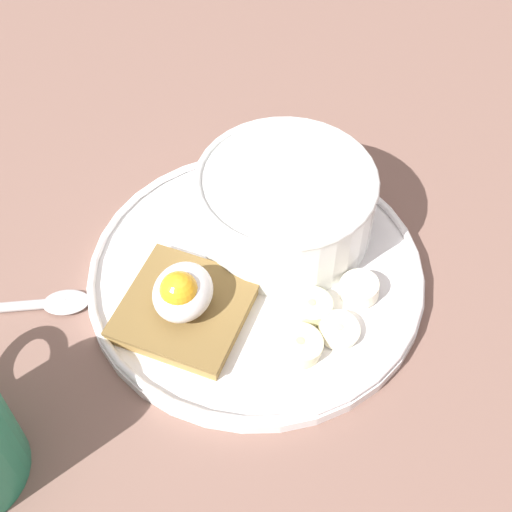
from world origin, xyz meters
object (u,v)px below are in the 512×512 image
(banana_slice_front, at_px, (300,345))
(banana_slice_left, at_px, (311,307))
(banana_slice_right, at_px, (360,285))
(spoon, at_px, (34,305))
(poached_egg, at_px, (182,292))
(banana_slice_back, at_px, (339,330))
(toast_slice, at_px, (185,308))
(oatmeal_bowl, at_px, (285,204))

(banana_slice_front, bearing_deg, banana_slice_left, 178.88)
(banana_slice_right, xyz_separation_m, spoon, (0.08, -0.24, -0.01))
(poached_egg, bearing_deg, banana_slice_front, 85.36)
(banana_slice_front, distance_m, banana_slice_back, 0.03)
(toast_slice, relative_size, banana_slice_back, 2.60)
(banana_slice_right, bearing_deg, banana_slice_back, -10.18)
(poached_egg, distance_m, banana_slice_left, 0.10)
(poached_egg, bearing_deg, banana_slice_right, 115.05)
(toast_slice, bearing_deg, spoon, -80.51)
(poached_egg, bearing_deg, banana_slice_left, 107.09)
(banana_slice_front, bearing_deg, spoon, -86.96)
(poached_egg, height_order, spoon, poached_egg)
(banana_slice_front, bearing_deg, toast_slice, -95.47)
(banana_slice_left, relative_size, banana_slice_back, 1.18)
(oatmeal_bowl, distance_m, banana_slice_front, 0.12)
(banana_slice_front, xyz_separation_m, banana_slice_right, (-0.06, 0.03, 0.00))
(poached_egg, xyz_separation_m, banana_slice_right, (-0.06, 0.12, -0.02))
(oatmeal_bowl, bearing_deg, poached_egg, -26.44)
(banana_slice_right, relative_size, spoon, 0.34)
(toast_slice, relative_size, poached_egg, 1.97)
(poached_egg, xyz_separation_m, banana_slice_back, (-0.01, 0.12, -0.02))
(banana_slice_left, xyz_separation_m, banana_slice_back, (0.01, 0.02, -0.00))
(toast_slice, height_order, banana_slice_left, same)
(banana_slice_front, relative_size, banana_slice_back, 1.17)
(banana_slice_left, distance_m, spoon, 0.21)
(oatmeal_bowl, bearing_deg, banana_slice_left, 27.51)
(banana_slice_right, bearing_deg, toast_slice, -65.44)
(oatmeal_bowl, height_order, spoon, oatmeal_bowl)
(banana_slice_right, bearing_deg, oatmeal_bowl, -122.90)
(oatmeal_bowl, distance_m, spoon, 0.21)
(toast_slice, distance_m, poached_egg, 0.02)
(poached_egg, height_order, banana_slice_front, poached_egg)
(toast_slice, distance_m, banana_slice_back, 0.12)
(oatmeal_bowl, xyz_separation_m, banana_slice_right, (0.05, 0.07, -0.02))
(toast_slice, relative_size, banana_slice_right, 2.60)
(oatmeal_bowl, height_order, poached_egg, oatmeal_bowl)
(banana_slice_front, bearing_deg, banana_slice_right, 153.24)
(poached_egg, distance_m, banana_slice_front, 0.09)
(toast_slice, xyz_separation_m, banana_slice_front, (0.01, 0.09, 0.00))
(oatmeal_bowl, xyz_separation_m, banana_slice_left, (0.08, 0.04, -0.02))
(oatmeal_bowl, relative_size, spoon, 1.28)
(banana_slice_front, relative_size, spoon, 0.40)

